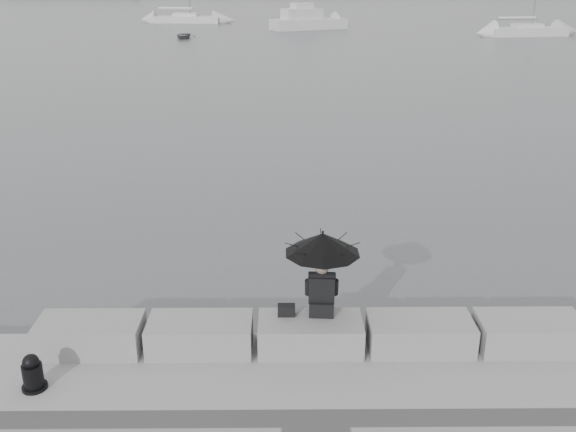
{
  "coord_description": "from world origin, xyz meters",
  "views": [
    {
      "loc": [
        -0.42,
        -9.04,
        6.0
      ],
      "look_at": [
        -0.31,
        3.0,
        1.39
      ],
      "focal_mm": 40.0,
      "sensor_mm": 36.0,
      "label": 1
    }
  ],
  "objects_px": {
    "sailboat_left": "(186,19)",
    "sailboat_right": "(527,31)",
    "motor_cruiser": "(309,21)",
    "mooring_bollard": "(33,375)",
    "dinghy": "(183,36)",
    "seated_person": "(322,255)"
  },
  "relations": [
    {
      "from": "sailboat_left",
      "to": "sailboat_right",
      "type": "xyz_separation_m",
      "value": [
        36.06,
        -17.49,
        0.01
      ]
    },
    {
      "from": "sailboat_right",
      "to": "dinghy",
      "type": "height_order",
      "value": "sailboat_right"
    },
    {
      "from": "sailboat_left",
      "to": "motor_cruiser",
      "type": "height_order",
      "value": "sailboat_left"
    },
    {
      "from": "sailboat_left",
      "to": "sailboat_right",
      "type": "height_order",
      "value": "same"
    },
    {
      "from": "sailboat_left",
      "to": "mooring_bollard",
      "type": "bearing_deg",
      "value": -77.1
    },
    {
      "from": "seated_person",
      "to": "mooring_bollard",
      "type": "height_order",
      "value": "seated_person"
    },
    {
      "from": "seated_person",
      "to": "sailboat_right",
      "type": "relative_size",
      "value": 0.11
    },
    {
      "from": "seated_person",
      "to": "dinghy",
      "type": "relative_size",
      "value": 0.47
    },
    {
      "from": "mooring_bollard",
      "to": "motor_cruiser",
      "type": "distance_m",
      "value": 66.09
    },
    {
      "from": "seated_person",
      "to": "motor_cruiser",
      "type": "xyz_separation_m",
      "value": [
        2.28,
        64.57,
        -1.11
      ]
    },
    {
      "from": "sailboat_left",
      "to": "dinghy",
      "type": "distance_m",
      "value": 19.82
    },
    {
      "from": "mooring_bollard",
      "to": "sailboat_right",
      "type": "xyz_separation_m",
      "value": [
        27.62,
        57.79,
        -0.21
      ]
    },
    {
      "from": "motor_cruiser",
      "to": "dinghy",
      "type": "xyz_separation_m",
      "value": [
        -12.31,
        -10.16,
        -0.64
      ]
    },
    {
      "from": "mooring_bollard",
      "to": "motor_cruiser",
      "type": "relative_size",
      "value": 0.06
    },
    {
      "from": "sailboat_left",
      "to": "seated_person",
      "type": "bearing_deg",
      "value": -73.89
    },
    {
      "from": "seated_person",
      "to": "dinghy",
      "type": "xyz_separation_m",
      "value": [
        -10.03,
        54.41,
        -1.75
      ]
    },
    {
      "from": "sailboat_right",
      "to": "motor_cruiser",
      "type": "distance_m",
      "value": 22.7
    },
    {
      "from": "sailboat_right",
      "to": "motor_cruiser",
      "type": "height_order",
      "value": "sailboat_right"
    },
    {
      "from": "sailboat_right",
      "to": "dinghy",
      "type": "distance_m",
      "value": 33.63
    },
    {
      "from": "mooring_bollard",
      "to": "sailboat_right",
      "type": "distance_m",
      "value": 64.05
    },
    {
      "from": "seated_person",
      "to": "sailboat_right",
      "type": "height_order",
      "value": "sailboat_right"
    },
    {
      "from": "sailboat_left",
      "to": "dinghy",
      "type": "height_order",
      "value": "sailboat_left"
    }
  ]
}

